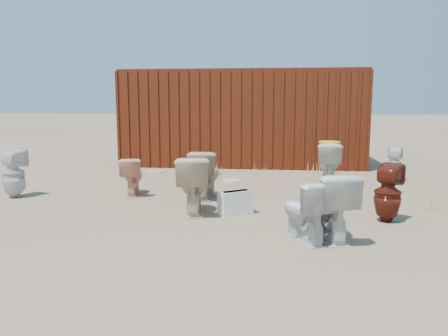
# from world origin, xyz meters

# --- Properties ---
(ground) EXTENTS (100.00, 100.00, 0.00)m
(ground) POSITION_xyz_m (0.00, 0.00, 0.00)
(ground) COLOR brown
(ground) RESTS_ON ground
(shipping_container) EXTENTS (6.00, 2.40, 2.40)m
(shipping_container) POSITION_xyz_m (0.00, 5.20, 1.20)
(shipping_container) COLOR #551E0E
(shipping_container) RESTS_ON ground
(toilet_front_pink) EXTENTS (0.48, 0.70, 0.66)m
(toilet_front_pink) POSITION_xyz_m (-1.66, 0.92, 0.33)
(toilet_front_pink) COLOR #FAA990
(toilet_front_pink) RESTS_ON ground
(toilet_front_c) EXTENTS (0.70, 0.83, 0.74)m
(toilet_front_c) POSITION_xyz_m (1.17, -1.39, 0.37)
(toilet_front_c) COLOR silver
(toilet_front_c) RESTS_ON ground
(toilet_front_maroon) EXTENTS (0.50, 0.50, 0.80)m
(toilet_front_maroon) POSITION_xyz_m (2.35, -0.40, 0.40)
(toilet_front_maroon) COLOR #5A1B0F
(toilet_front_maroon) RESTS_ON ground
(toilet_front_e) EXTENTS (0.62, 0.88, 0.82)m
(toilet_front_e) POSITION_xyz_m (1.47, -1.27, 0.41)
(toilet_front_e) COLOR white
(toilet_front_e) RESTS_ON ground
(toilet_back_a) EXTENTS (0.48, 0.49, 0.83)m
(toilet_back_a) POSITION_xyz_m (-3.60, 0.47, 0.42)
(toilet_back_a) COLOR silver
(toilet_back_a) RESTS_ON ground
(toilet_back_beige_left) EXTENTS (0.60, 0.90, 0.85)m
(toilet_back_beige_left) POSITION_xyz_m (-0.37, -0.24, 0.43)
(toilet_back_beige_left) COLOR beige
(toilet_back_beige_left) RESTS_ON ground
(toilet_back_beige_right) EXTENTS (0.49, 0.82, 0.82)m
(toilet_back_beige_right) POSITION_xyz_m (-0.34, 0.79, 0.41)
(toilet_back_beige_right) COLOR tan
(toilet_back_beige_right) RESTS_ON ground
(toilet_back_yellowlid) EXTENTS (0.52, 0.84, 0.82)m
(toilet_back_yellowlid) POSITION_xyz_m (1.90, 2.32, 0.41)
(toilet_back_yellowlid) COLOR silver
(toilet_back_yellowlid) RESTS_ON ground
(toilet_back_e) EXTENTS (0.40, 0.41, 0.71)m
(toilet_back_e) POSITION_xyz_m (3.28, 2.77, 0.36)
(toilet_back_e) COLOR silver
(toilet_back_e) RESTS_ON ground
(yellow_lid) EXTENTS (0.42, 0.52, 0.02)m
(yellow_lid) POSITION_xyz_m (1.90, 2.32, 0.83)
(yellow_lid) COLOR yellow
(yellow_lid) RESTS_ON toilet_back_yellowlid
(loose_tank) EXTENTS (0.52, 0.46, 0.35)m
(loose_tank) POSITION_xyz_m (0.26, -0.25, 0.17)
(loose_tank) COLOR white
(loose_tank) RESTS_ON ground
(loose_lid_near) EXTENTS (0.40, 0.51, 0.02)m
(loose_lid_near) POSITION_xyz_m (-0.04, 2.41, 0.01)
(loose_lid_near) COLOR beige
(loose_lid_near) RESTS_ON ground
(loose_lid_far) EXTENTS (0.59, 0.58, 0.02)m
(loose_lid_far) POSITION_xyz_m (-1.94, 3.40, 0.01)
(loose_lid_far) COLOR #C6B68F
(loose_lid_far) RESTS_ON ground
(weed_clump_a) EXTENTS (0.36, 0.36, 0.33)m
(weed_clump_a) POSITION_xyz_m (-2.33, 3.14, 0.16)
(weed_clump_a) COLOR tan
(weed_clump_a) RESTS_ON ground
(weed_clump_b) EXTENTS (0.32, 0.32, 0.29)m
(weed_clump_b) POSITION_xyz_m (0.55, 2.96, 0.15)
(weed_clump_b) COLOR tan
(weed_clump_b) RESTS_ON ground
(weed_clump_c) EXTENTS (0.36, 0.36, 0.30)m
(weed_clump_c) POSITION_xyz_m (1.91, 2.43, 0.15)
(weed_clump_c) COLOR tan
(weed_clump_c) RESTS_ON ground
(weed_clump_d) EXTENTS (0.30, 0.30, 0.27)m
(weed_clump_d) POSITION_xyz_m (-0.45, 3.11, 0.13)
(weed_clump_d) COLOR tan
(weed_clump_d) RESTS_ON ground
(weed_clump_e) EXTENTS (0.34, 0.34, 0.31)m
(weed_clump_e) POSITION_xyz_m (1.77, 3.50, 0.15)
(weed_clump_e) COLOR tan
(weed_clump_e) RESTS_ON ground
(weed_clump_f) EXTENTS (0.28, 0.28, 0.25)m
(weed_clump_f) POSITION_xyz_m (3.22, 0.30, 0.12)
(weed_clump_f) COLOR tan
(weed_clump_f) RESTS_ON ground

